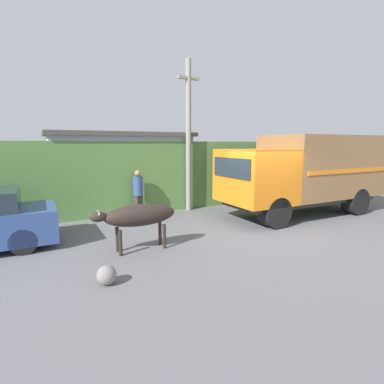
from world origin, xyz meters
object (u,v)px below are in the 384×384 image
Objects in this scene: utility_pole at (189,134)px; brown_cow at (139,216)px; cargo_truck at (306,171)px; roadside_rock at (107,275)px; pedestrian_on_hill at (138,191)px.

brown_cow is at bearing -131.54° from utility_pole.
cargo_truck is at bearing 17.96° from brown_cow.
roadside_rock is (-8.10, -2.50, -1.51)m from cargo_truck.
brown_cow is 5.63× the size of roadside_rock.
utility_pole reaches higher than roadside_rock.
pedestrian_on_hill is at bearing -177.77° from utility_pole.
roadside_rock is at bearing -116.64° from brown_cow.
cargo_truck reaches higher than roadside_rock.
utility_pole is at bearing 153.78° from pedestrian_on_hill.
utility_pole is at bearing 49.78° from roadside_rock.
brown_cow reaches higher than roadside_rock.
pedestrian_on_hill is 3.06m from utility_pole.
pedestrian_on_hill is 4.52× the size of roadside_rock.
pedestrian_on_hill is at bearing 156.07° from cargo_truck.
brown_cow is 2.07m from roadside_rock.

